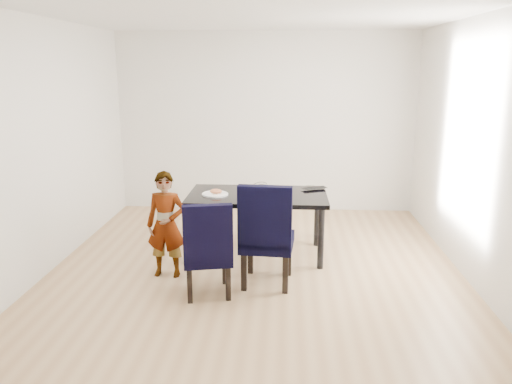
# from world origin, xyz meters

# --- Properties ---
(floor) EXTENTS (4.50, 5.00, 0.01)m
(floor) POSITION_xyz_m (0.00, 0.00, -0.01)
(floor) COLOR tan
(floor) RESTS_ON ground
(ceiling) EXTENTS (4.50, 5.00, 0.01)m
(ceiling) POSITION_xyz_m (0.00, 0.00, 2.71)
(ceiling) COLOR white
(ceiling) RESTS_ON wall_back
(wall_back) EXTENTS (4.50, 0.01, 2.70)m
(wall_back) POSITION_xyz_m (0.00, 2.50, 1.35)
(wall_back) COLOR silver
(wall_back) RESTS_ON ground
(wall_front) EXTENTS (4.50, 0.01, 2.70)m
(wall_front) POSITION_xyz_m (0.00, -2.50, 1.35)
(wall_front) COLOR white
(wall_front) RESTS_ON ground
(wall_left) EXTENTS (0.01, 5.00, 2.70)m
(wall_left) POSITION_xyz_m (-2.25, 0.00, 1.35)
(wall_left) COLOR silver
(wall_left) RESTS_ON ground
(wall_right) EXTENTS (0.01, 5.00, 2.70)m
(wall_right) POSITION_xyz_m (2.25, 0.00, 1.35)
(wall_right) COLOR silver
(wall_right) RESTS_ON ground
(dining_table) EXTENTS (1.60, 0.90, 0.75)m
(dining_table) POSITION_xyz_m (0.00, 0.50, 0.38)
(dining_table) COLOR black
(dining_table) RESTS_ON floor
(chair_left) EXTENTS (0.55, 0.57, 0.96)m
(chair_left) POSITION_xyz_m (-0.43, -0.56, 0.48)
(chair_left) COLOR black
(chair_left) RESTS_ON floor
(chair_right) EXTENTS (0.56, 0.58, 1.09)m
(chair_right) POSITION_xyz_m (0.15, -0.28, 0.54)
(chair_right) COLOR black
(chair_right) RESTS_ON floor
(child) EXTENTS (0.42, 0.28, 1.14)m
(child) POSITION_xyz_m (-0.93, -0.15, 0.57)
(child) COLOR orange
(child) RESTS_ON floor
(plate) EXTENTS (0.40, 0.40, 0.02)m
(plate) POSITION_xyz_m (-0.49, 0.43, 0.76)
(plate) COLOR white
(plate) RESTS_ON dining_table
(sandwich) EXTENTS (0.15, 0.09, 0.06)m
(sandwich) POSITION_xyz_m (-0.48, 0.42, 0.79)
(sandwich) COLOR #C37045
(sandwich) RESTS_ON plate
(laptop) EXTENTS (0.36, 0.30, 0.02)m
(laptop) POSITION_xyz_m (0.65, 0.80, 0.76)
(laptop) COLOR black
(laptop) RESTS_ON dining_table
(cable_tangle) EXTENTS (0.15, 0.15, 0.01)m
(cable_tangle) POSITION_xyz_m (0.04, 0.84, 0.75)
(cable_tangle) COLOR black
(cable_tangle) RESTS_ON dining_table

